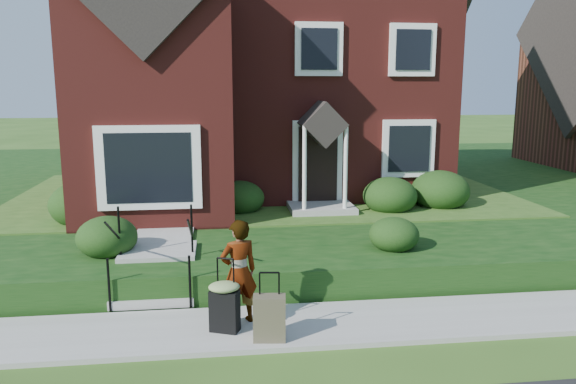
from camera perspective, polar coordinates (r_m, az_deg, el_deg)
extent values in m
plane|color=#2D5119|center=(9.03, 2.06, -13.58)|extent=(120.00, 120.00, 0.00)
cube|color=#9E9B93|center=(9.02, 2.07, -13.35)|extent=(60.00, 1.60, 0.08)
cube|color=black|center=(20.05, 8.38, 0.85)|extent=(44.00, 20.00, 0.60)
cube|color=#9E9B93|center=(13.53, -11.91, -2.67)|extent=(1.20, 6.00, 0.06)
cube|color=maroon|center=(18.17, -2.99, 9.45)|extent=(10.00, 8.00, 5.40)
cube|color=maroon|center=(13.40, -13.59, 8.68)|extent=(3.60, 2.40, 5.40)
cube|color=white|center=(12.37, -13.89, 2.46)|extent=(2.20, 0.30, 1.80)
cube|color=black|center=(14.43, 3.04, 2.52)|extent=(1.00, 0.12, 2.10)
cube|color=black|center=(15.00, 12.14, 4.34)|extent=(1.40, 0.10, 1.50)
cube|color=#9E9B93|center=(9.86, -13.67, -10.76)|extent=(1.40, 0.30, 0.15)
cube|color=#9E9B93|center=(10.09, -13.52, -9.35)|extent=(1.40, 0.30, 0.15)
cube|color=#9E9B93|center=(10.32, -13.38, -7.99)|extent=(1.40, 0.30, 0.15)
cube|color=#9E9B93|center=(10.56, -13.24, -6.70)|extent=(1.40, 0.30, 0.15)
cube|color=#9E9B93|center=(11.08, -12.95, -5.85)|extent=(1.40, 0.80, 0.15)
cylinder|color=black|center=(9.69, -17.73, -9.00)|extent=(0.04, 0.04, 0.90)
cylinder|color=black|center=(10.65, -16.77, -3.79)|extent=(0.04, 0.04, 0.90)
cylinder|color=black|center=(9.53, -9.94, -8.97)|extent=(0.04, 0.04, 0.90)
cylinder|color=black|center=(10.51, -9.75, -3.67)|extent=(0.04, 0.04, 0.90)
ellipsoid|color=black|center=(13.74, -20.07, -0.70)|extent=(1.55, 1.55, 1.08)
ellipsoid|color=black|center=(14.08, -4.94, -0.25)|extent=(1.24, 1.24, 0.87)
ellipsoid|color=black|center=(14.37, 10.33, 0.00)|extent=(1.37, 1.37, 0.96)
ellipsoid|color=black|center=(15.14, 15.22, 0.55)|extent=(1.51, 1.51, 1.06)
ellipsoid|color=black|center=(11.10, -17.94, -3.97)|extent=(1.13, 1.13, 0.79)
ellipsoid|color=black|center=(11.10, 10.73, -3.93)|extent=(0.97, 0.97, 0.68)
imported|color=#999999|center=(8.74, -5.03, -8.08)|extent=(0.70, 0.58, 1.65)
cube|color=black|center=(8.65, -6.45, -11.91)|extent=(0.48, 0.37, 0.64)
cylinder|color=black|center=(8.38, -6.57, -6.87)|extent=(0.25, 0.12, 0.03)
cylinder|color=black|center=(8.45, -7.41, -8.43)|extent=(0.02, 0.02, 0.48)
cylinder|color=black|center=(8.45, -5.66, -8.39)|extent=(0.02, 0.02, 0.48)
cylinder|color=black|center=(8.77, -7.41, -13.67)|extent=(0.06, 0.07, 0.06)
cylinder|color=black|center=(8.77, -5.41, -13.62)|extent=(0.06, 0.07, 0.06)
ellipsoid|color=#86A05B|center=(8.51, -6.51, -9.46)|extent=(0.58, 0.53, 0.15)
cube|color=brown|center=(8.32, -1.90, -12.68)|extent=(0.49, 0.31, 0.67)
cylinder|color=black|center=(8.08, -1.93, -8.37)|extent=(0.28, 0.06, 0.03)
cylinder|color=black|center=(8.12, -2.92, -9.49)|extent=(0.02, 0.02, 0.33)
cylinder|color=black|center=(8.14, -0.93, -9.41)|extent=(0.02, 0.02, 0.33)
cylinder|color=black|center=(8.43, -3.03, -14.63)|extent=(0.05, 0.06, 0.06)
cylinder|color=black|center=(8.46, -0.75, -14.53)|extent=(0.05, 0.06, 0.06)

